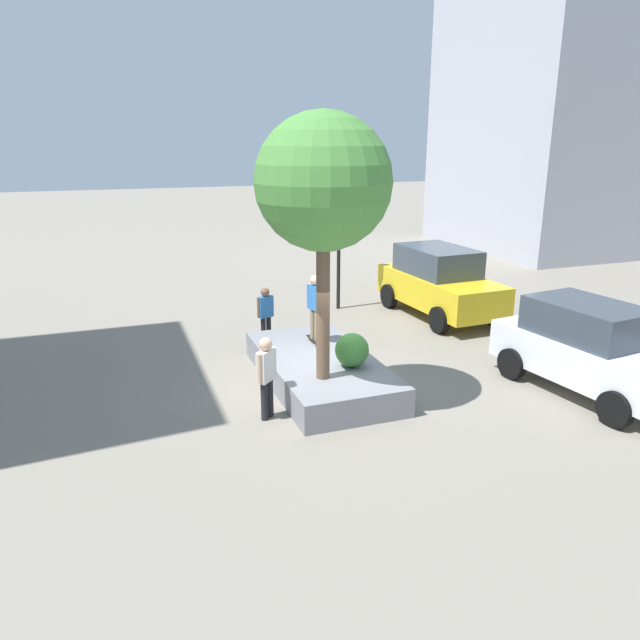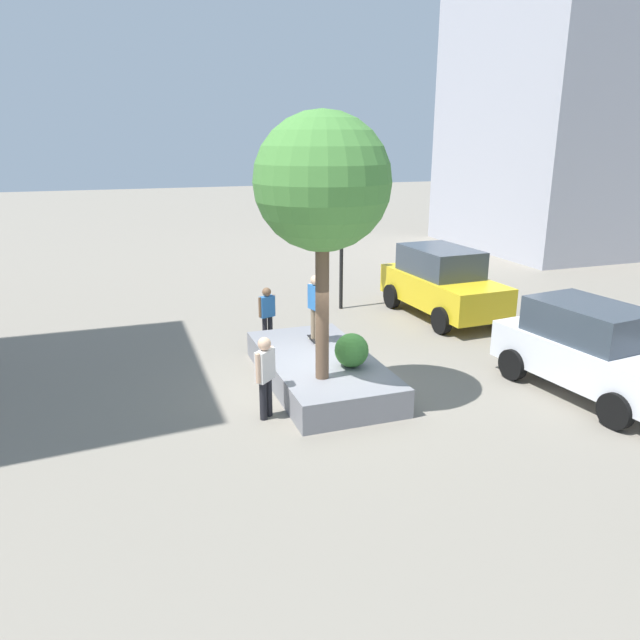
{
  "view_description": "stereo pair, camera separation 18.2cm",
  "coord_description": "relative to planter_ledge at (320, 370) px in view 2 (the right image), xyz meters",
  "views": [
    {
      "loc": [
        11.6,
        -4.34,
        5.46
      ],
      "look_at": [
        -0.53,
        0.07,
        1.52
      ],
      "focal_mm": 33.55,
      "sensor_mm": 36.0,
      "label": 1
    },
    {
      "loc": [
        11.67,
        -4.17,
        5.46
      ],
      "look_at": [
        -0.53,
        0.07,
        1.52
      ],
      "focal_mm": 33.55,
      "sensor_mm": 36.0,
      "label": 2
    }
  ],
  "objects": [
    {
      "name": "police_car",
      "position": [
        2.5,
        5.42,
        0.71
      ],
      "size": [
        4.54,
        2.47,
        2.02
      ],
      "color": "white",
      "rests_on": "ground"
    },
    {
      "name": "passerby_with_bag",
      "position": [
        -3.18,
        -0.43,
        0.6
      ],
      "size": [
        0.31,
        0.51,
        1.57
      ],
      "color": "black",
      "rests_on": "ground"
    },
    {
      "name": "plaza_tree",
      "position": [
        1.15,
        -0.35,
        4.31
      ],
      "size": [
        2.68,
        2.68,
        5.37
      ],
      "color": "brown",
      "rests_on": "planter_ledge"
    },
    {
      "name": "skateboarder",
      "position": [
        -1.05,
        0.25,
        1.32
      ],
      "size": [
        0.54,
        0.29,
        1.62
      ],
      "color": "#847056",
      "rests_on": "skateboard"
    },
    {
      "name": "traffic_light_median",
      "position": [
        -5.77,
        2.75,
        2.92
      ],
      "size": [
        0.37,
        0.37,
        4.76
      ],
      "color": "black",
      "rests_on": "ground"
    },
    {
      "name": "skateboard",
      "position": [
        -1.05,
        0.25,
        0.37
      ],
      "size": [
        0.8,
        0.23,
        0.07
      ],
      "color": "black",
      "rests_on": "planter_ledge"
    },
    {
      "name": "planter_ledge",
      "position": [
        0.0,
        0.0,
        0.0
      ],
      "size": [
        4.78,
        2.36,
        0.62
      ],
      "primitive_type": "cube",
      "color": "gray",
      "rests_on": "ground"
    },
    {
      "name": "ground_plane",
      "position": [
        0.53,
        -0.07,
        -0.31
      ],
      "size": [
        120.0,
        120.0,
        0.0
      ],
      "primitive_type": "plane",
      "color": "gray"
    },
    {
      "name": "boxwood_shrub",
      "position": [
        0.76,
        0.47,
        0.69
      ],
      "size": [
        0.75,
        0.75,
        0.75
      ],
      "primitive_type": "sphere",
      "color": "#3D7A33",
      "rests_on": "planter_ledge"
    },
    {
      "name": "taxi_cab",
      "position": [
        -3.91,
        5.43,
        0.79
      ],
      "size": [
        4.77,
        2.38,
        2.18
      ],
      "color": "gold",
      "rests_on": "ground"
    },
    {
      "name": "bystander_watching",
      "position": [
        1.36,
        -1.63,
        0.68
      ],
      "size": [
        0.46,
        0.47,
        1.72
      ],
      "color": "black",
      "rests_on": "ground"
    }
  ]
}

